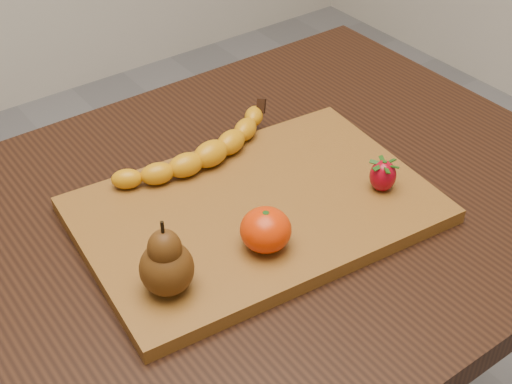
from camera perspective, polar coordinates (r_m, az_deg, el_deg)
table at (r=1.01m, az=-1.33°, el=-5.85°), size 1.00×0.70×0.76m
cutting_board at (r=0.93m, az=0.00°, el=-1.46°), size 0.48×0.34×0.02m
banana at (r=0.99m, az=-3.64°, el=3.07°), size 0.24×0.09×0.04m
pear at (r=0.79m, az=-7.25°, el=-5.17°), size 0.07×0.07×0.10m
mandarin at (r=0.85m, az=0.78°, el=-3.04°), size 0.07×0.07×0.05m
strawberry at (r=0.95m, az=10.12°, el=1.37°), size 0.04×0.04×0.04m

